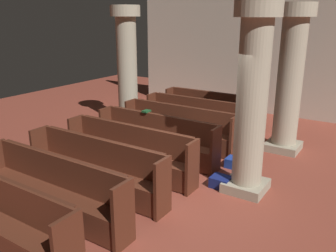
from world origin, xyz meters
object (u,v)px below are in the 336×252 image
object	(u,v)px
lectern	(253,107)
pew_row_4	(129,149)
hymn_book	(146,111)
pillar_aisle_side	(290,77)
pew_row_6	(53,187)
pew_row_5	(96,166)
kneeler_box_navy	(221,182)
kneeler_box_blue	(235,163)
pew_row_2	(179,126)
pew_row_0	(213,109)
pew_row_3	(157,136)
pillar_aisle_rear	(252,98)
pew_row_1	(197,117)
pillar_far_side	(127,65)

from	to	relation	value
lectern	pew_row_4	bearing A→B (deg)	-99.21
lectern	hymn_book	xyz separation A→B (m)	(-1.21, -3.83, 0.55)
pillar_aisle_side	pew_row_6	bearing A→B (deg)	-114.60
pew_row_5	kneeler_box_navy	distance (m)	2.34
pew_row_5	hymn_book	distance (m)	2.20
pillar_aisle_side	kneeler_box_blue	distance (m)	2.37
pew_row_2	kneeler_box_blue	bearing A→B (deg)	-16.12
pew_row_4	kneeler_box_navy	size ratio (longest dim) A/B	8.20
pew_row_6	kneeler_box_navy	world-z (taller)	pew_row_6
pew_row_4	pew_row_6	world-z (taller)	same
lectern	pillar_aisle_side	bearing A→B (deg)	-52.84
pew_row_0	pew_row_5	xyz separation A→B (m)	(0.00, -4.82, 0.00)
pew_row_0	pew_row_3	xyz separation A→B (m)	(0.00, -2.89, 0.00)
pew_row_6	hymn_book	xyz separation A→B (m)	(-0.40, 3.07, 0.48)
pew_row_2	hymn_book	world-z (taller)	hymn_book
pillar_aisle_side	lectern	bearing A→B (deg)	127.16
pillar_aisle_rear	lectern	distance (m)	4.81
hymn_book	kneeler_box_navy	size ratio (longest dim) A/B	0.54
pew_row_1	lectern	xyz separation A→B (m)	(0.81, 2.08, -0.06)
pew_row_5	pillar_far_side	distance (m)	4.47
hymn_book	lectern	bearing A→B (deg)	72.46
pew_row_4	pew_row_3	bearing A→B (deg)	90.00
pillar_aisle_side	kneeler_box_navy	size ratio (longest dim) A/B	9.24
pew_row_6	pew_row_2	bearing A→B (deg)	90.00
pew_row_3	pew_row_0	bearing A→B (deg)	90.00
pew_row_4	lectern	size ratio (longest dim) A/B	2.77
pew_row_1	pew_row_5	size ratio (longest dim) A/B	1.00
pew_row_2	kneeler_box_navy	distance (m)	2.40
hymn_book	pillar_aisle_side	bearing A→B (deg)	35.27
pew_row_1	pillar_aisle_side	distance (m)	2.59
kneeler_box_blue	hymn_book	bearing A→B (deg)	-172.29
pew_row_1	lectern	bearing A→B (deg)	68.83
lectern	kneeler_box_navy	distance (m)	4.66
hymn_book	kneeler_box_blue	distance (m)	2.32
pew_row_5	lectern	xyz separation A→B (m)	(0.81, 5.93, -0.06)
pew_row_0	pew_row_6	size ratio (longest dim) A/B	1.00
pew_row_0	pew_row_4	distance (m)	3.85
pew_row_5	pillar_aisle_rear	world-z (taller)	pillar_aisle_rear
pillar_far_side	pew_row_6	bearing A→B (deg)	-64.43
pillar_far_side	kneeler_box_navy	size ratio (longest dim) A/B	9.24
pillar_aisle_rear	pillar_aisle_side	bearing A→B (deg)	90.00
pillar_far_side	pew_row_3	bearing A→B (deg)	-38.27
pew_row_3	pillar_far_side	world-z (taller)	pillar_far_side
pew_row_5	pew_row_6	world-z (taller)	same
pillar_aisle_side	kneeler_box_navy	bearing A→B (deg)	-99.62
pew_row_6	pillar_far_side	bearing A→B (deg)	115.57
kneeler_box_blue	pew_row_5	bearing A→B (deg)	-125.60
pew_row_1	kneeler_box_blue	size ratio (longest dim) A/B	7.69
pillar_aisle_side	hymn_book	bearing A→B (deg)	-144.73
pew_row_2	pew_row_5	size ratio (longest dim) A/B	1.00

